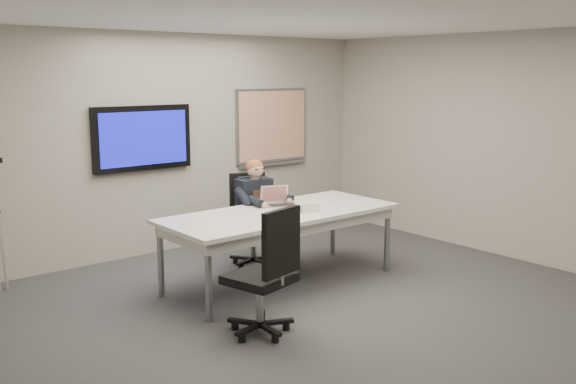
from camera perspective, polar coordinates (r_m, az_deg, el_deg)
floor at (r=6.40m, az=4.17°, el=-10.51°), size 6.00×6.00×0.02m
ceiling at (r=5.99m, az=4.54°, el=15.34°), size 6.00×6.00×0.02m
wall_back at (r=8.45m, az=-9.89°, el=4.31°), size 6.00×0.02×2.80m
wall_left at (r=4.55m, az=-24.17°, el=-1.76°), size 0.02×6.00×2.80m
wall_right at (r=8.38m, az=19.38°, el=3.82°), size 0.02×6.00×2.80m
conference_table at (r=7.00m, az=-0.67°, el=-2.47°), size 2.63×1.10×0.81m
tv_display at (r=8.15m, az=-12.79°, el=4.69°), size 1.30×0.09×0.80m
whiteboard at (r=9.27m, az=-1.43°, el=5.82°), size 1.25×0.08×1.10m
office_chair_far at (r=7.78m, az=-3.24°, el=-3.99°), size 0.68×0.68×1.10m
office_chair_near at (r=5.73m, az=-2.13°, el=-9.16°), size 0.67×0.67×1.17m
seated_person at (r=7.54m, az=-2.25°, el=-3.05°), size 0.42×0.72×1.30m
laptop at (r=7.27m, az=-0.84°, el=-0.77°), size 0.38×0.40×0.23m
name_tent at (r=6.92m, az=1.95°, el=-1.46°), size 0.23×0.10×0.09m
pen at (r=6.58m, az=-0.52°, el=-2.44°), size 0.06×0.13×0.01m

